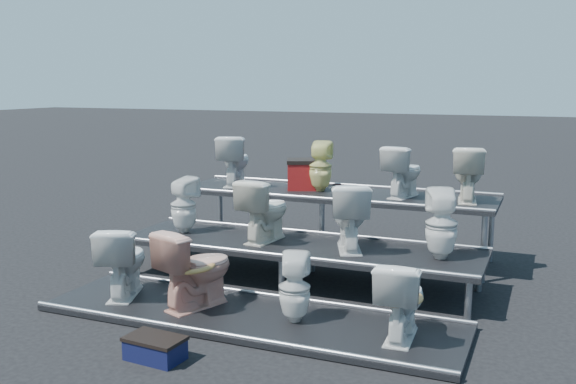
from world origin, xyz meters
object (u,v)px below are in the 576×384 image
at_px(toilet_3, 401,299).
at_px(toilet_11, 468,174).
at_px(toilet_4, 184,205).
at_px(toilet_7, 441,224).
at_px(toilet_5, 265,210).
at_px(toilet_2, 295,288).
at_px(toilet_9, 321,166).
at_px(toilet_6, 349,216).
at_px(toilet_0, 123,261).
at_px(step_stool, 155,350).
at_px(toilet_8, 234,160).
at_px(toilet_10, 403,171).
at_px(red_crate, 306,176).
at_px(toilet_1, 196,268).

relative_size(toilet_3, toilet_11, 1.06).
xyz_separation_m(toilet_4, toilet_7, (3.14, 0.00, 0.03)).
bearing_deg(toilet_5, toilet_11, -141.76).
xyz_separation_m(toilet_2, toilet_9, (-0.68, 2.60, 0.80)).
height_order(toilet_6, toilet_11, toilet_11).
distance_m(toilet_0, toilet_7, 3.37).
height_order(toilet_7, toilet_11, toilet_11).
relative_size(toilet_3, step_stool, 1.52).
relative_size(toilet_0, toilet_8, 1.08).
relative_size(toilet_4, toilet_10, 1.05).
distance_m(toilet_8, red_crate, 1.06).
xyz_separation_m(toilet_5, toilet_6, (1.03, 0.00, 0.01)).
relative_size(toilet_6, toilet_9, 1.13).
relative_size(toilet_1, toilet_5, 1.09).
distance_m(toilet_3, toilet_8, 4.03).
distance_m(toilet_2, toilet_3, 1.01).
relative_size(toilet_0, toilet_10, 1.17).
distance_m(toilet_1, toilet_8, 2.85).
relative_size(toilet_5, step_stool, 1.57).
bearing_deg(toilet_3, toilet_6, -58.68).
bearing_deg(toilet_3, toilet_8, -44.07).
height_order(toilet_0, toilet_5, toilet_5).
bearing_deg(toilet_9, step_stool, 80.50).
height_order(toilet_6, toilet_8, toilet_8).
bearing_deg(toilet_7, toilet_0, 4.94).
relative_size(toilet_4, red_crate, 1.40).
relative_size(toilet_0, toilet_9, 1.14).
bearing_deg(toilet_8, toilet_2, 112.34).
distance_m(toilet_4, toilet_7, 3.14).
xyz_separation_m(toilet_0, toilet_11, (3.18, 2.60, 0.76)).
bearing_deg(toilet_8, toilet_7, 142.53).
distance_m(toilet_5, step_stool, 2.53).
relative_size(toilet_9, toilet_11, 0.99).
bearing_deg(red_crate, toilet_0, -132.76).
distance_m(toilet_1, toilet_4, 1.64).
distance_m(toilet_5, toilet_10, 1.90).
xyz_separation_m(toilet_2, toilet_7, (1.14, 1.30, 0.44)).
relative_size(toilet_10, toilet_11, 0.96).
xyz_separation_m(toilet_11, step_stool, (-2.04, -3.72, -1.11)).
relative_size(toilet_3, toilet_4, 1.04).
distance_m(toilet_1, step_stool, 1.21).
distance_m(toilet_3, toilet_5, 2.35).
bearing_deg(toilet_3, toilet_2, -2.92).
relative_size(toilet_2, toilet_9, 0.99).
bearing_deg(toilet_7, toilet_3, 66.67).
distance_m(toilet_2, toilet_11, 2.99).
distance_m(toilet_3, toilet_10, 2.77).
relative_size(red_crate, step_stool, 1.05).
bearing_deg(toilet_9, toilet_8, -7.41).
relative_size(toilet_1, toilet_9, 1.21).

